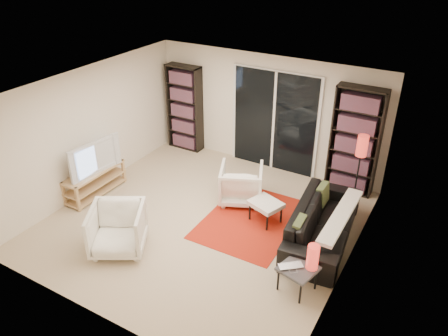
{
  "coord_description": "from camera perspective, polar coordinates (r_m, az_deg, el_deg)",
  "views": [
    {
      "loc": [
        3.47,
        -5.27,
        4.54
      ],
      "look_at": [
        0.25,
        0.3,
        1.0
      ],
      "focal_mm": 35.0,
      "sensor_mm": 36.0,
      "label": 1
    }
  ],
  "objects": [
    {
      "name": "wall_back",
      "position": [
        9.14,
        5.59,
        7.25
      ],
      "size": [
        5.0,
        0.02,
        2.4
      ],
      "primitive_type": "cube",
      "color": "white",
      "rests_on": "ground"
    },
    {
      "name": "laptop",
      "position": [
        6.26,
        8.84,
        -12.83
      ],
      "size": [
        0.4,
        0.39,
        0.03
      ],
      "primitive_type": "imported",
      "rotation": [
        0.0,
        0.0,
        0.7
      ],
      "color": "silver",
      "rests_on": "side_table"
    },
    {
      "name": "rug",
      "position": [
        7.81,
        3.64,
        -6.76
      ],
      "size": [
        1.55,
        2.08,
        0.01
      ],
      "primitive_type": "cube",
      "rotation": [
        0.0,
        0.0,
        0.01
      ],
      "color": "red",
      "rests_on": "floor"
    },
    {
      "name": "ottoman",
      "position": [
        7.61,
        5.48,
        -4.81
      ],
      "size": [
        0.64,
        0.58,
        0.4
      ],
      "color": "white",
      "rests_on": "floor"
    },
    {
      "name": "ceiling",
      "position": [
        6.66,
        -3.2,
        10.04
      ],
      "size": [
        5.0,
        5.0,
        0.02
      ],
      "primitive_type": "cube",
      "color": "white",
      "rests_on": "wall_back"
    },
    {
      "name": "side_table",
      "position": [
        6.34,
        9.65,
        -13.01
      ],
      "size": [
        0.57,
        0.57,
        0.4
      ],
      "color": "#404045",
      "rests_on": "floor"
    },
    {
      "name": "armchair_front",
      "position": [
        7.13,
        -13.73,
        -7.79
      ],
      "size": [
        1.13,
        1.14,
        0.77
      ],
      "primitive_type": "imported",
      "rotation": [
        0.0,
        0.0,
        0.53
      ],
      "color": "white",
      "rests_on": "floor"
    },
    {
      "name": "wall_right",
      "position": [
        6.31,
        16.6,
        -4.47
      ],
      "size": [
        0.02,
        5.0,
        2.4
      ],
      "primitive_type": "cube",
      "color": "white",
      "rests_on": "ground"
    },
    {
      "name": "floor",
      "position": [
        7.77,
        -2.72,
        -6.96
      ],
      "size": [
        5.0,
        5.0,
        0.0
      ],
      "primitive_type": "plane",
      "color": "beige",
      "rests_on": "ground"
    },
    {
      "name": "armchair_back",
      "position": [
        8.15,
        2.27,
        -2.05
      ],
      "size": [
        1.03,
        1.04,
        0.72
      ],
      "primitive_type": "imported",
      "rotation": [
        0.0,
        0.0,
        3.56
      ],
      "color": "white",
      "rests_on": "floor"
    },
    {
      "name": "sliding_door",
      "position": [
        9.09,
        6.59,
        6.05
      ],
      "size": [
        1.92,
        0.08,
        2.16
      ],
      "color": "white",
      "rests_on": "ground"
    },
    {
      "name": "wall_left",
      "position": [
        8.63,
        -17.11,
        4.73
      ],
      "size": [
        0.02,
        5.0,
        2.4
      ],
      "primitive_type": "cube",
      "color": "white",
      "rests_on": "ground"
    },
    {
      "name": "floor_lamp",
      "position": [
        8.02,
        17.46,
        1.88
      ],
      "size": [
        0.21,
        0.21,
        1.42
      ],
      "color": "black",
      "rests_on": "floor"
    },
    {
      "name": "bookshelf_left",
      "position": [
        9.99,
        -5.15,
        7.8
      ],
      "size": [
        0.8,
        0.3,
        1.95
      ],
      "color": "black",
      "rests_on": "ground"
    },
    {
      "name": "sofa",
      "position": [
        7.36,
        12.79,
        -6.98
      ],
      "size": [
        1.09,
        2.3,
        0.65
      ],
      "primitive_type": "imported",
      "rotation": [
        0.0,
        0.0,
        1.67
      ],
      "color": "black",
      "rests_on": "floor"
    },
    {
      "name": "tv_stand",
      "position": [
        8.76,
        -16.5,
        -1.7
      ],
      "size": [
        0.42,
        1.3,
        0.5
      ],
      "color": "tan",
      "rests_on": "floor"
    },
    {
      "name": "tv",
      "position": [
        8.49,
        -16.92,
        1.51
      ],
      "size": [
        0.3,
        1.13,
        0.64
      ],
      "primitive_type": "imported",
      "rotation": [
        0.0,
        0.0,
        1.44
      ],
      "color": "black",
      "rests_on": "tv_stand"
    },
    {
      "name": "wall_front",
      "position": [
        5.55,
        -17.17,
        -9.67
      ],
      "size": [
        5.0,
        0.02,
        2.4
      ],
      "primitive_type": "cube",
      "color": "white",
      "rests_on": "ground"
    },
    {
      "name": "bookshelf_right",
      "position": [
        8.51,
        16.72,
        3.33
      ],
      "size": [
        0.9,
        0.3,
        2.1
      ],
      "color": "black",
      "rests_on": "ground"
    },
    {
      "name": "table_lamp",
      "position": [
        6.22,
        11.53,
        -11.32
      ],
      "size": [
        0.17,
        0.17,
        0.38
      ],
      "primitive_type": "cylinder",
      "color": "red",
      "rests_on": "side_table"
    }
  ]
}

